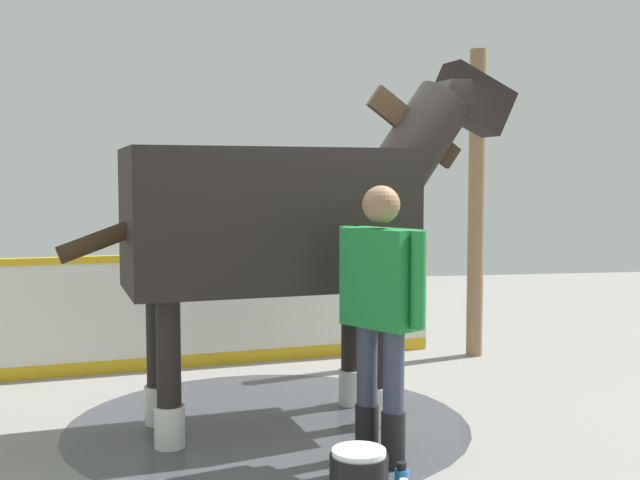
{
  "coord_description": "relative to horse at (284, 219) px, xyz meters",
  "views": [
    {
      "loc": [
        -0.83,
        -5.75,
        1.77
      ],
      "look_at": [
        0.01,
        -0.58,
        1.36
      ],
      "focal_mm": 44.85,
      "sensor_mm": 36.0,
      "label": 1
    }
  ],
  "objects": [
    {
      "name": "handler",
      "position": [
        0.49,
        -0.9,
        -0.47
      ],
      "size": [
        0.46,
        0.59,
        1.72
      ],
      "rotation": [
        0.0,
        0.0,
        3.72
      ],
      "color": "black",
      "rests_on": "ground"
    },
    {
      "name": "wash_bucket",
      "position": [
        0.21,
        -1.58,
        -1.31
      ],
      "size": [
        0.32,
        0.32,
        0.33
      ],
      "color": "black",
      "rests_on": "ground"
    },
    {
      "name": "wet_patch",
      "position": [
        -0.12,
        -0.02,
        -1.47
      ],
      "size": [
        2.89,
        2.89,
        0.0
      ],
      "primitive_type": "cylinder",
      "color": "#42444C",
      "rests_on": "ground"
    },
    {
      "name": "roof_post_near",
      "position": [
        2.12,
        1.88,
        0.03
      ],
      "size": [
        0.16,
        0.16,
        3.02
      ],
      "primitive_type": "cylinder",
      "color": "olive",
      "rests_on": "ground"
    },
    {
      "name": "barrier_wall",
      "position": [
        -0.45,
        1.89,
        -0.98
      ],
      "size": [
        4.37,
        0.83,
        1.07
      ],
      "color": "silver",
      "rests_on": "ground"
    },
    {
      "name": "horse",
      "position": [
        0.0,
        0.0,
        0.0
      ],
      "size": [
        3.36,
        1.29,
        2.64
      ],
      "rotation": [
        0.0,
        0.0,
        0.17
      ],
      "color": "black",
      "rests_on": "ground"
    },
    {
      "name": "ground_plane",
      "position": [
        0.17,
        0.12,
        -1.49
      ],
      "size": [
        16.0,
        16.0,
        0.02
      ],
      "primitive_type": "cube",
      "color": "gray"
    }
  ]
}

